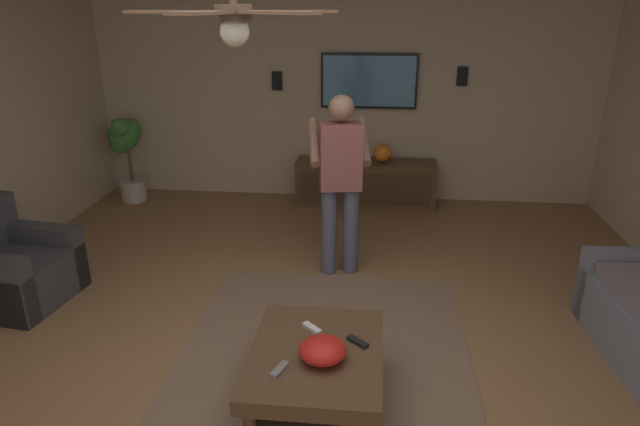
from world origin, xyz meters
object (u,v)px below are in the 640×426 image
tv (369,81)px  wall_speaker_right (277,81)px  coffee_table (316,365)px  remote_black (358,342)px  bowl (323,350)px  wall_speaker_left (462,76)px  potted_plant_tall (126,146)px  remote_white (312,328)px  media_console (366,183)px  person_standing (340,176)px  armchair (11,270)px  vase_round (383,153)px  ceiling_fan (234,17)px  remote_grey (280,369)px

tv → wall_speaker_right: (0.01, 1.12, -0.01)m
coffee_table → remote_black: (0.10, -0.24, 0.12)m
bowl → wall_speaker_left: bearing=-17.0°
potted_plant_tall → bowl: size_ratio=3.83×
coffee_table → potted_plant_tall: bearing=37.5°
tv → bowl: (-4.06, 0.15, -1.02)m
remote_white → wall_speaker_left: bearing=114.2°
wall_speaker_right → remote_white: bearing=-167.0°
coffee_table → remote_black: remote_black is taller
media_console → person_standing: size_ratio=1.04×
person_standing → remote_white: size_ratio=10.93×
media_console → wall_speaker_left: (0.25, -1.09, 1.27)m
armchair → remote_black: armchair is taller
armchair → wall_speaker_right: wall_speaker_right is taller
bowl → wall_speaker_right: wall_speaker_right is taller
bowl → wall_speaker_right: 4.30m
vase_round → media_console: bearing=91.5°
wall_speaker_right → media_console: bearing=-102.8°
wall_speaker_left → ceiling_fan: 4.17m
wall_speaker_left → media_console: bearing=103.1°
coffee_table → wall_speaker_right: size_ratio=4.55×
armchair → tv: tv is taller
remote_grey → ceiling_fan: ceiling_fan is taller
person_standing → ceiling_fan: 2.13m
media_console → bowl: media_console is taller
remote_white → remote_grey: (-0.44, 0.13, 0.00)m
armchair → coffee_table: bearing=-14.4°
tv → potted_plant_tall: tv is taller
tv → remote_white: size_ratio=7.72×
tv → person_standing: bearing=-5.1°
armchair → wall_speaker_right: bearing=66.2°
remote_grey → wall_speaker_right: wall_speaker_right is taller
remote_black → potted_plant_tall: bearing=171.5°
remote_white → bowl: bearing=-28.1°
armchair → media_console: (2.70, -2.87, -0.00)m
tv → coffee_table: bearing=-2.9°
media_console → remote_white: 3.52m
coffee_table → ceiling_fan: size_ratio=0.84×
armchair → tv: bearing=52.5°
potted_plant_tall → remote_white: bearing=-141.2°
armchair → wall_speaker_right: size_ratio=4.09×
remote_white → wall_speaker_left: wall_speaker_left is taller
person_standing → remote_white: 1.72m
person_standing → ceiling_fan: bearing=153.7°
armchair → coffee_table: (-1.04, -2.67, 0.02)m
person_standing → media_console: bearing=-15.5°
armchair → remote_black: 3.06m
media_console → potted_plant_tall: potted_plant_tall is taller
remote_black → bowl: bearing=-96.2°
person_standing → wall_speaker_left: bearing=-40.8°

